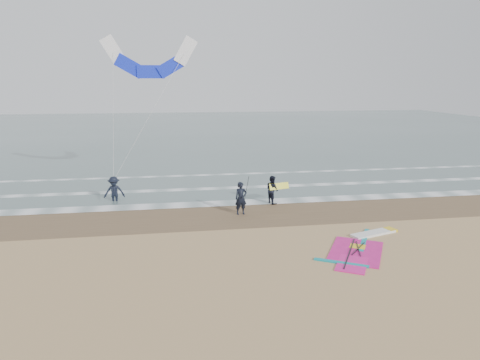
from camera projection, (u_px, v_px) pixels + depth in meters
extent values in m
plane|color=tan|center=(278.00, 255.00, 18.42)|extent=(120.00, 120.00, 0.00)
cube|color=#47605E|center=(202.00, 131.00, 64.63)|extent=(120.00, 80.00, 0.02)
cube|color=brown|center=(253.00, 213.00, 24.19)|extent=(120.00, 5.00, 0.01)
cube|color=white|center=(246.00, 202.00, 26.31)|extent=(120.00, 1.20, 0.02)
cube|color=white|center=(237.00, 188.00, 29.96)|extent=(120.00, 0.70, 0.02)
cube|color=white|center=(229.00, 174.00, 34.30)|extent=(120.00, 0.50, 0.01)
cube|color=white|center=(373.00, 233.00, 20.85)|extent=(2.48, 1.32, 0.12)
cube|color=yellow|center=(390.00, 230.00, 21.33)|extent=(0.59, 0.69, 0.13)
cube|color=#DF1C86|center=(356.00, 251.00, 18.73)|extent=(3.39, 3.74, 0.04)
cube|color=#DF1C86|center=(352.00, 264.00, 17.41)|extent=(1.87, 2.09, 0.04)
cube|color=#0C8C99|center=(364.00, 240.00, 20.09)|extent=(1.73, 2.78, 0.05)
cube|color=#0C8C99|center=(341.00, 263.00, 17.54)|extent=(2.03, 1.30, 0.05)
cube|color=yellow|center=(358.00, 247.00, 19.24)|extent=(0.88, 0.84, 0.05)
cylinder|color=black|center=(349.00, 253.00, 18.48)|extent=(1.79, 3.04, 0.06)
cylinder|color=black|center=(358.00, 248.00, 18.94)|extent=(1.19, 1.32, 0.04)
cylinder|color=black|center=(358.00, 248.00, 18.94)|extent=(0.57, 1.67, 0.04)
imported|color=black|center=(241.00, 198.00, 23.82)|extent=(0.73, 0.53, 1.86)
imported|color=black|center=(272.00, 190.00, 26.00)|extent=(0.93, 1.03, 1.72)
imported|color=black|center=(114.00, 186.00, 26.33)|extent=(1.27, 0.74, 1.95)
cylinder|color=black|center=(246.00, 191.00, 23.77)|extent=(0.17, 0.86, 1.82)
cube|color=yellow|center=(279.00, 186.00, 25.91)|extent=(1.30, 0.51, 0.39)
cube|color=white|center=(113.00, 50.00, 27.27)|extent=(1.63, 0.21, 1.97)
cube|color=#1327D1|center=(130.00, 66.00, 27.63)|extent=(1.98, 0.23, 1.63)
cube|color=#1327D1|center=(151.00, 72.00, 27.91)|extent=(1.79, 0.22, 0.84)
cube|color=#1327D1|center=(171.00, 66.00, 28.03)|extent=(1.98, 0.23, 1.63)
cube|color=white|center=(186.00, 51.00, 27.96)|extent=(1.63, 0.21, 1.97)
cylinder|color=beige|center=(113.00, 114.00, 26.76)|extent=(0.13, 2.90, 7.90)
cylinder|color=beige|center=(151.00, 114.00, 27.11)|extent=(4.74, 2.90, 7.91)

